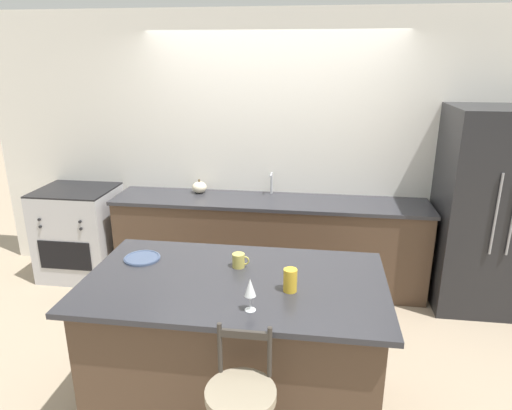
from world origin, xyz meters
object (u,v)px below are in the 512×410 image
at_px(tumbler_cup, 290,280).
at_px(oven_range, 80,232).
at_px(wine_glass, 250,288).
at_px(pumpkin_decoration, 199,187).
at_px(coffee_mug, 239,260).
at_px(dinner_plate, 142,258).
at_px(refrigerator, 487,210).

bearing_deg(tumbler_cup, oven_range, 142.46).
relative_size(wine_glass, pumpkin_decoration, 1.28).
xyz_separation_m(wine_glass, coffee_mug, (-0.15, 0.52, -0.09)).
bearing_deg(pumpkin_decoration, oven_range, -172.00).
distance_m(oven_range, wine_glass, 3.03).
bearing_deg(coffee_mug, dinner_plate, 177.72).
bearing_deg(pumpkin_decoration, dinner_plate, -88.66).
distance_m(oven_range, coffee_mug, 2.56).
distance_m(coffee_mug, tumbler_cup, 0.45).
relative_size(oven_range, wine_glass, 5.00).
height_order(tumbler_cup, pumpkin_decoration, tumbler_cup).
bearing_deg(tumbler_cup, pumpkin_decoration, 118.37).
height_order(refrigerator, tumbler_cup, refrigerator).
height_order(wine_glass, coffee_mug, wine_glass).
height_order(oven_range, pumpkin_decoration, pumpkin_decoration).
distance_m(wine_glass, pumpkin_decoration, 2.39).
relative_size(oven_range, tumbler_cup, 6.81).
distance_m(refrigerator, coffee_mug, 2.51).
bearing_deg(refrigerator, coffee_mug, -143.67).
bearing_deg(wine_glass, oven_range, 136.33).
height_order(oven_range, dinner_plate, dinner_plate).
relative_size(dinner_plate, tumbler_cup, 1.75).
xyz_separation_m(dinner_plate, tumbler_cup, (1.03, -0.30, 0.06)).
xyz_separation_m(oven_range, coffee_mug, (1.99, -1.53, 0.51)).
bearing_deg(pumpkin_decoration, wine_glass, -68.67).
bearing_deg(dinner_plate, oven_range, 131.21).
xyz_separation_m(oven_range, wine_glass, (2.15, -2.05, 0.60)).
bearing_deg(dinner_plate, coffee_mug, -2.28).
xyz_separation_m(tumbler_cup, pumpkin_decoration, (-1.07, 1.98, -0.04)).
bearing_deg(coffee_mug, oven_range, 142.49).
xyz_separation_m(refrigerator, pumpkin_decoration, (-2.74, 0.22, 0.05)).
distance_m(coffee_mug, pumpkin_decoration, 1.85).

